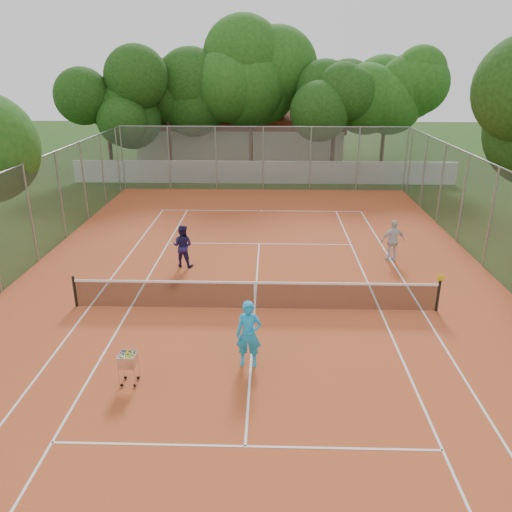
{
  "coord_description": "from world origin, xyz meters",
  "views": [
    {
      "loc": [
        0.47,
        -14.75,
        7.49
      ],
      "look_at": [
        0.0,
        1.5,
        1.3
      ],
      "focal_mm": 35.0,
      "sensor_mm": 36.0,
      "label": 1
    }
  ],
  "objects_px": {
    "tennis_net": "(255,295)",
    "player_far_left": "(183,246)",
    "player_far_right": "(393,241)",
    "clubhouse": "(242,132)",
    "player_near": "(249,334)",
    "ball_hopper": "(129,367)"
  },
  "relations": [
    {
      "from": "tennis_net",
      "to": "clubhouse",
      "type": "relative_size",
      "value": 0.72
    },
    {
      "from": "player_near",
      "to": "ball_hopper",
      "type": "relative_size",
      "value": 2.01
    },
    {
      "from": "player_near",
      "to": "clubhouse",
      "type": "bearing_deg",
      "value": 96.96
    },
    {
      "from": "clubhouse",
      "to": "tennis_net",
      "type": "bearing_deg",
      "value": -86.05
    },
    {
      "from": "player_far_left",
      "to": "tennis_net",
      "type": "bearing_deg",
      "value": 141.4
    },
    {
      "from": "tennis_net",
      "to": "player_far_right",
      "type": "xyz_separation_m",
      "value": [
        5.48,
        4.53,
        0.37
      ]
    },
    {
      "from": "tennis_net",
      "to": "clubhouse",
      "type": "bearing_deg",
      "value": 93.95
    },
    {
      "from": "tennis_net",
      "to": "player_far_left",
      "type": "height_order",
      "value": "player_far_left"
    },
    {
      "from": "tennis_net",
      "to": "clubhouse",
      "type": "xyz_separation_m",
      "value": [
        -2.0,
        29.0,
        1.69
      ]
    },
    {
      "from": "clubhouse",
      "to": "ball_hopper",
      "type": "distance_m",
      "value": 33.3
    },
    {
      "from": "tennis_net",
      "to": "player_far_right",
      "type": "relative_size",
      "value": 6.92
    },
    {
      "from": "tennis_net",
      "to": "clubhouse",
      "type": "height_order",
      "value": "clubhouse"
    },
    {
      "from": "tennis_net",
      "to": "ball_hopper",
      "type": "bearing_deg",
      "value": -125.41
    },
    {
      "from": "ball_hopper",
      "to": "tennis_net",
      "type": "bearing_deg",
      "value": 71.71
    },
    {
      "from": "player_far_right",
      "to": "player_far_left",
      "type": "bearing_deg",
      "value": -6.21
    },
    {
      "from": "player_near",
      "to": "player_far_left",
      "type": "distance_m",
      "value": 7.57
    },
    {
      "from": "tennis_net",
      "to": "player_far_right",
      "type": "bearing_deg",
      "value": 39.56
    },
    {
      "from": "player_far_left",
      "to": "player_far_right",
      "type": "height_order",
      "value": "player_far_right"
    },
    {
      "from": "player_near",
      "to": "ball_hopper",
      "type": "distance_m",
      "value": 3.14
    },
    {
      "from": "player_near",
      "to": "player_far_left",
      "type": "height_order",
      "value": "player_near"
    },
    {
      "from": "player_far_right",
      "to": "tennis_net",
      "type": "bearing_deg",
      "value": 27.57
    },
    {
      "from": "player_far_left",
      "to": "ball_hopper",
      "type": "xyz_separation_m",
      "value": [
        -0.05,
        -7.91,
        -0.39
      ]
    }
  ]
}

